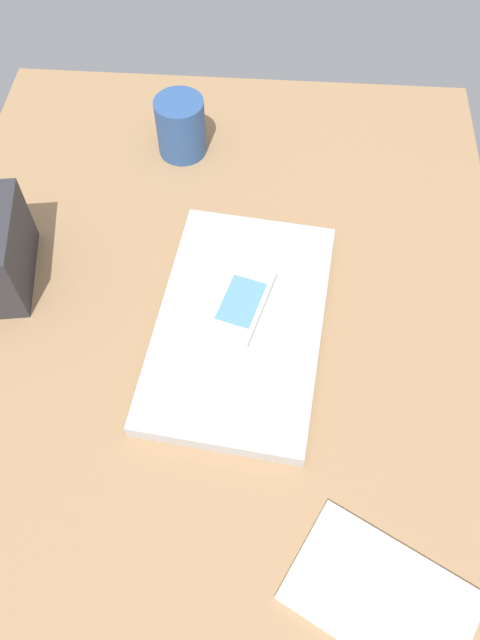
{
  "coord_description": "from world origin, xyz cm",
  "views": [
    {
      "loc": [
        -35.96,
        -6.82,
        74.13
      ],
      "look_at": [
        7.7,
        -3.76,
        5.0
      ],
      "focal_mm": 35.11,
      "sensor_mm": 36.0,
      "label": 1
    }
  ],
  "objects_px": {
    "laptop_closed": "(240,324)",
    "notepad": "(381,597)",
    "cell_phone_on_laptop": "(241,303)",
    "coffee_mug": "(181,126)"
  },
  "relations": [
    {
      "from": "laptop_closed",
      "to": "cell_phone_on_laptop",
      "type": "bearing_deg",
      "value": 6.34
    },
    {
      "from": "laptop_closed",
      "to": "coffee_mug",
      "type": "distance_m",
      "value": 0.36
    },
    {
      "from": "laptop_closed",
      "to": "notepad",
      "type": "xyz_separation_m",
      "value": [
        -0.32,
        -0.17,
        -0.01
      ]
    },
    {
      "from": "notepad",
      "to": "laptop_closed",
      "type": "bearing_deg",
      "value": 55.85
    },
    {
      "from": "coffee_mug",
      "to": "cell_phone_on_laptop",
      "type": "bearing_deg",
      "value": -159.71
    },
    {
      "from": "cell_phone_on_laptop",
      "to": "coffee_mug",
      "type": "relative_size",
      "value": 1.17
    },
    {
      "from": "laptop_closed",
      "to": "cell_phone_on_laptop",
      "type": "height_order",
      "value": "cell_phone_on_laptop"
    },
    {
      "from": "laptop_closed",
      "to": "notepad",
      "type": "bearing_deg",
      "value": -145.72
    },
    {
      "from": "notepad",
      "to": "coffee_mug",
      "type": "bearing_deg",
      "value": 51.48
    },
    {
      "from": "laptop_closed",
      "to": "notepad",
      "type": "height_order",
      "value": "laptop_closed"
    }
  ]
}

